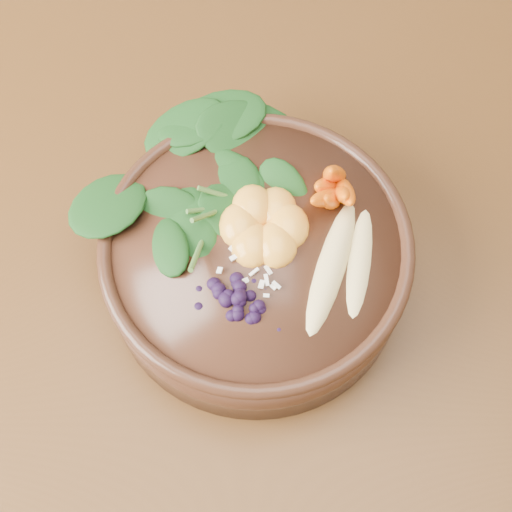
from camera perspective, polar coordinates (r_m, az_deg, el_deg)
ground at (r=1.41m, az=6.06°, el=-13.91°), size 4.00×4.00×0.00m
dining_table at (r=0.79m, az=10.62°, el=-3.73°), size 1.60×0.90×0.75m
stoneware_bowl at (r=0.65m, az=0.00°, el=-0.39°), size 0.35×0.35×0.07m
kale_heap at (r=0.63m, az=-2.08°, el=7.39°), size 0.22×0.21×0.04m
carrot_cluster at (r=0.62m, az=6.56°, el=7.25°), size 0.07×0.07×0.08m
banana_halves at (r=0.60m, az=7.30°, el=-0.12°), size 0.08×0.15×0.03m
mandarin_cluster at (r=0.61m, az=0.67°, el=3.05°), size 0.10×0.11×0.03m
blueberry_pile at (r=0.58m, az=-1.49°, el=-2.91°), size 0.15×0.13×0.04m
coconut_flakes at (r=0.60m, az=-0.39°, el=-0.31°), size 0.10×0.09×0.01m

